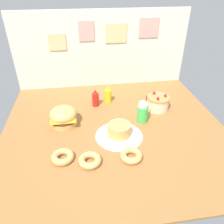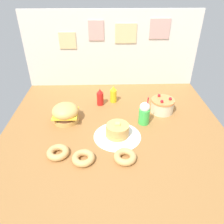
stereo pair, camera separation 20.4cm
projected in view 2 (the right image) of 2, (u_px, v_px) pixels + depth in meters
The scene contains 12 objects.
ground_plane at pixel (114, 129), 2.14m from camera, with size 2.13×1.99×0.02m, color #9E6B38.
back_wall at pixel (112, 49), 2.71m from camera, with size 2.13×0.04×0.93m.
doily_mat at pixel (117, 136), 2.02m from camera, with size 0.44×0.44×0.00m, color white.
burger at pixel (66, 113), 2.19m from camera, with size 0.26×0.26×0.19m.
pancake_stack at pixel (117, 131), 1.99m from camera, with size 0.34×0.34×0.15m.
layer_cake at pixel (162, 105), 2.34m from camera, with size 0.25×0.25×0.18m.
ketchup_bottle at pixel (100, 97), 2.46m from camera, with size 0.08×0.08×0.20m.
mustard_bottle at pixel (113, 95), 2.52m from camera, with size 0.08×0.08×0.20m.
cream_soda_cup at pixel (144, 113), 2.14m from camera, with size 0.11×0.11×0.30m.
donut_pink_glaze at pixel (58, 152), 1.80m from camera, with size 0.18×0.18×0.06m.
donut_chocolate at pixel (83, 158), 1.75m from camera, with size 0.18×0.18×0.06m.
donut_vanilla at pixel (125, 157), 1.76m from camera, with size 0.18×0.18×0.06m.
Camera 2 is at (-0.08, -1.71, 1.28)m, focal length 35.17 mm.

